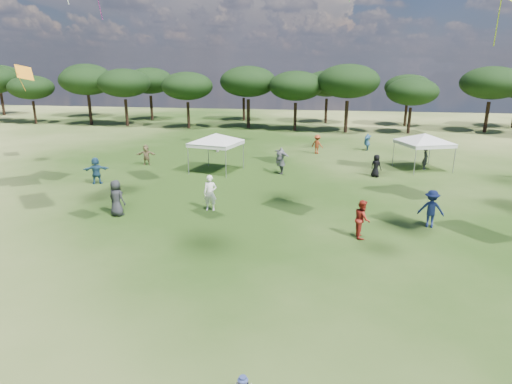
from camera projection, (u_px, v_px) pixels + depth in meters
tree_line at (340, 83)px, 50.64m from camera, size 108.78×17.63×7.77m
tent_left at (216, 135)px, 29.92m from camera, size 6.10×6.10×3.04m
tent_right at (425, 135)px, 30.62m from camera, size 6.04×6.04×2.92m
festival_crowd at (294, 166)px, 28.48m from camera, size 28.48×22.47×1.88m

